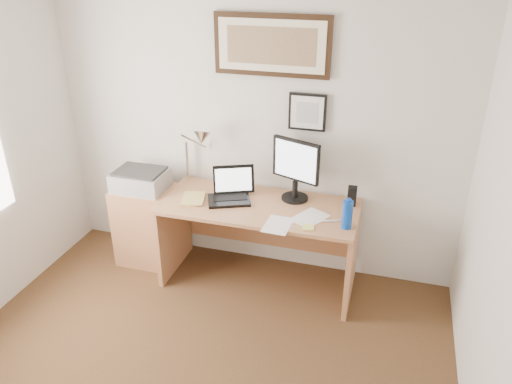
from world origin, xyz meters
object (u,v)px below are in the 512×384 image
at_px(laptop, 231,193).
at_px(water_bottle, 347,215).
at_px(book, 182,199).
at_px(lcd_monitor, 296,167).
at_px(desk, 262,225).
at_px(printer, 140,180).
at_px(side_cabinet, 147,225).

bearing_deg(laptop, water_bottle, -12.02).
distance_m(book, lcd_monitor, 0.97).
bearing_deg(laptop, desk, 11.02).
height_order(water_bottle, book, water_bottle).
bearing_deg(laptop, printer, -179.85).
distance_m(water_bottle, desk, 0.84).
xyz_separation_m(desk, laptop, (-0.25, -0.05, 0.29)).
xyz_separation_m(water_bottle, lcd_monitor, (-0.47, 0.35, 0.18)).
distance_m(book, laptop, 0.40).
bearing_deg(desk, printer, -177.27).
height_order(lcd_monitor, printer, lcd_monitor).
distance_m(laptop, lcd_monitor, 0.58).
bearing_deg(side_cabinet, water_bottle, -7.04).
bearing_deg(lcd_monitor, laptop, -164.78).
bearing_deg(printer, lcd_monitor, 6.02).
distance_m(water_bottle, laptop, 1.00).
xyz_separation_m(side_cabinet, desk, (1.07, 0.04, 0.15)).
relative_size(book, desk, 0.15).
xyz_separation_m(side_cabinet, printer, (-0.01, -0.02, 0.45)).
bearing_deg(printer, water_bottle, -6.52).
bearing_deg(printer, desk, 2.73).
height_order(book, printer, printer).
distance_m(laptop, printer, 0.82).
xyz_separation_m(book, lcd_monitor, (0.89, 0.27, 0.28)).
relative_size(book, lcd_monitor, 0.48).
bearing_deg(book, laptop, 18.56).
height_order(laptop, lcd_monitor, lcd_monitor).
bearing_deg(side_cabinet, lcd_monitor, 5.36).
xyz_separation_m(water_bottle, desk, (-0.72, 0.26, -0.34)).
relative_size(desk, laptop, 3.86).
bearing_deg(desk, water_bottle, -19.53).
xyz_separation_m(book, printer, (-0.44, 0.13, 0.06)).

